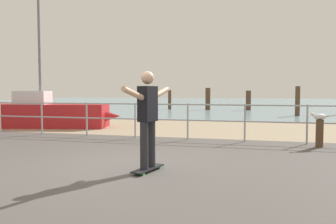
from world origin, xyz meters
name	(u,v)px	position (x,y,z in m)	size (l,w,h in m)	color
ground_plane	(101,179)	(0.00, -1.00, 0.00)	(24.00, 10.00, 0.04)	#514C49
beach_strip	(195,128)	(0.00, 7.00, 0.00)	(24.00, 6.00, 0.04)	tan
sea_surface	(240,103)	(0.00, 35.00, 0.00)	(72.00, 50.00, 0.04)	#75939E
railing_fence	(135,115)	(-1.14, 3.60, 0.70)	(12.65, 0.05, 1.05)	#9EA0A5
sailboat	(53,114)	(-5.26, 5.66, 0.52)	(5.07, 2.36, 4.91)	#B21E23
skateboard	(148,169)	(0.57, -0.39, 0.07)	(0.37, 0.82, 0.08)	black
skateboarder	(148,114)	(0.57, -0.39, 1.02)	(0.40, 1.43, 1.65)	#26262B
bollard_short	(320,134)	(3.82, 3.19, 0.35)	(0.18, 0.18, 0.70)	#513826
seagull	(319,116)	(3.81, 3.19, 0.78)	(0.48, 0.24, 0.18)	white
groyne_post_0	(170,100)	(-4.22, 19.16, 0.73)	(0.24, 0.24, 1.46)	#513826
groyne_post_1	(208,99)	(-1.36, 19.22, 0.81)	(0.36, 0.36, 1.61)	#513826
groyne_post_2	(248,100)	(1.49, 19.68, 0.71)	(0.36, 0.36, 1.42)	#513826
groyne_post_3	(298,101)	(4.34, 14.54, 0.83)	(0.26, 0.26, 1.66)	#513826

